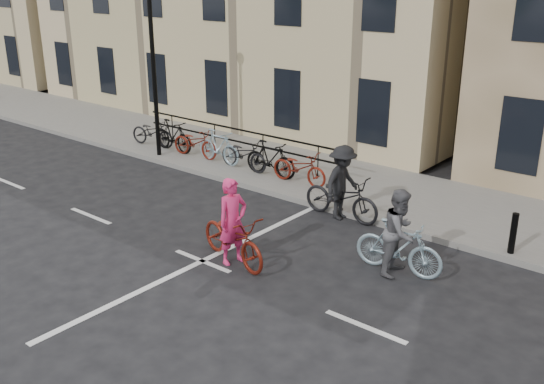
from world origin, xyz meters
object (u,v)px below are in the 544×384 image
Objects in this scene: cyclist_pink at (233,234)px; cyclist_grey at (399,240)px; lamp_post at (152,51)px; cyclist_dark at (342,190)px.

cyclist_pink is 1.15× the size of cyclist_grey.
lamp_post is at bearing 71.37° from cyclist_grey.
cyclist_pink is 3.52m from cyclist_dark.
lamp_post is at bearing 86.47° from cyclist_dark.
lamp_post reaches higher than cyclist_pink.
lamp_post is at bearing 73.20° from cyclist_pink.
cyclist_pink is at bearing -29.60° from lamp_post.
cyclist_dark is at bearing 6.18° from cyclist_pink.
cyclist_grey is at bearing -12.62° from lamp_post.
lamp_post is 10.54m from cyclist_grey.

